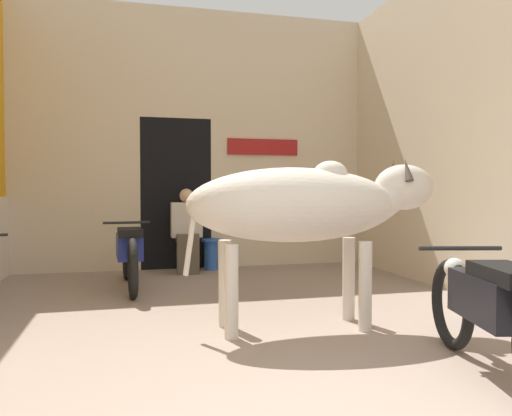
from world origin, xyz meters
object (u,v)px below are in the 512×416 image
plastic_stool (211,253)px  motorcycle_far (129,252)px  motorcycle_near (492,309)px  crate (502,308)px  shopkeeper_seated (187,229)px  cow (307,206)px

plastic_stool → motorcycle_far: bearing=-134.7°
motorcycle_near → crate: size_ratio=4.16×
motorcycle_near → shopkeeper_seated: (-1.38, 4.41, 0.18)m
motorcycle_far → plastic_stool: size_ratio=4.13×
motorcycle_far → crate: bearing=-37.2°
motorcycle_near → motorcycle_far: 4.09m
shopkeeper_seated → motorcycle_far: bearing=-129.7°
motorcycle_far → shopkeeper_seated: shopkeeper_seated is taller
cow → shopkeeper_seated: cow is taller
cow → plastic_stool: (-0.30, 3.27, -0.79)m
cow → plastic_stool: cow is taller
shopkeeper_seated → crate: bearing=-54.7°
motorcycle_near → plastic_stool: (-1.00, 4.64, -0.19)m
cow → motorcycle_near: bearing=-62.8°
cow → crate: 1.94m
crate → motorcycle_near: bearing=-132.7°
motorcycle_near → shopkeeper_seated: 4.63m
cow → plastic_stool: bearing=95.2°
motorcycle_near → shopkeeper_seated: size_ratio=1.55×
plastic_stool → crate: plastic_stool is taller
shopkeeper_seated → plastic_stool: (0.37, 0.22, -0.38)m
motorcycle_near → crate: 1.49m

